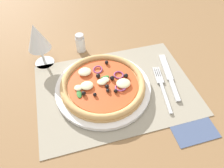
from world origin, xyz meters
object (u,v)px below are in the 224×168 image
Objects in this scene: wine_glass at (37,38)px; pizza at (103,84)px; knife at (169,75)px; plate at (103,88)px; napkin at (191,125)px; pepper_shaker at (80,43)px; fork at (162,86)px.

pizza is at bearing -46.46° from wine_glass.
knife is at bearing -24.80° from wine_glass.
pizza is 1.67× the size of wine_glass.
plate is 21.48cm from knife.
knife is 1.34× the size of wine_glass.
pepper_shaker reaches higher than napkin.
fork is 1.56× the size of napkin.
wine_glass is at bearing 75.95° from knife.
pepper_shaker is (-20.51, 23.78, 2.63)cm from fork.
pepper_shaker reaches higher than knife.
plate is 17.83cm from fork.
napkin is (35.58, -35.03, -9.87)cm from wine_glass.
pepper_shaker is (13.08, 3.07, -6.80)cm from wine_glass.
pizza is 20.30cm from pepper_shaker.
wine_glass reaches higher than plate.
pepper_shaker is at bearing 98.69° from pizza.
pizza is 24.54cm from wine_glass.
plate is at bearing 137.20° from napkin.
pizza is 26.64cm from napkin.
wine_glass reaches higher than pepper_shaker.
wine_glass is 15.05cm from pepper_shaker.
pepper_shaker is at bearing 98.67° from plate.
wine_glass is (-16.14, 17.03, 9.02)cm from plate.
fork is 2.69× the size of pepper_shaker.
pepper_shaker is at bearing 60.95° from knife.
knife is 2.98× the size of pepper_shaker.
fork is 40.57cm from wine_glass.
pizza is 1.39× the size of fork.
fork is 1.21× the size of wine_glass.
pepper_shaker is (-24.54, 20.45, 2.60)cm from knife.
wine_glass is 50.89cm from napkin.
plate reaches higher than napkin.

